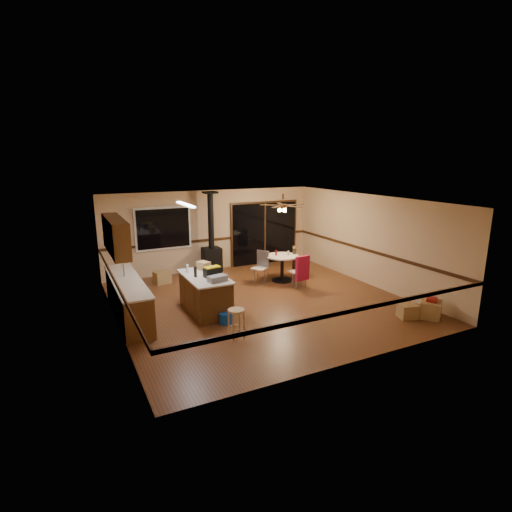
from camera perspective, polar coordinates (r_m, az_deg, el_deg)
floor at (r=10.31m, az=0.75°, el=-6.58°), size 7.00×7.00×0.00m
ceiling at (r=9.71m, az=0.80°, el=7.95°), size 7.00×7.00×0.00m
wall_back at (r=13.07m, az=-6.29°, el=3.65°), size 7.00×0.00×7.00m
wall_front at (r=7.12m, az=13.84°, el=-5.39°), size 7.00×0.00×7.00m
wall_left at (r=8.93m, az=-19.62°, el=-1.88°), size 0.00×7.00×7.00m
wall_right at (r=11.91m, az=15.93°, el=2.19°), size 0.00×7.00×7.00m
chair_rail at (r=10.00m, az=0.77°, el=-1.20°), size 7.00×7.00×0.08m
window at (r=12.54m, az=-13.11°, el=3.86°), size 1.72×0.10×1.32m
sliding_door at (r=13.83m, az=1.22°, el=3.24°), size 2.52×0.10×2.10m
lower_cabinets at (r=9.70m, az=-17.83°, el=-5.91°), size 0.60×3.00×0.86m
countertop at (r=9.56m, az=-18.03°, el=-3.37°), size 0.64×3.04×0.04m
upper_cabinets at (r=9.50m, az=-19.41°, el=2.77°), size 0.35×2.00×0.80m
kitchen_island at (r=9.60m, az=-7.27°, el=-5.39°), size 0.88×1.68×0.90m
wood_stove at (r=12.70m, az=-6.36°, el=0.72°), size 0.55×0.50×2.52m
ceiling_fan at (r=11.59m, az=3.88°, el=6.96°), size 0.24×0.24×0.55m
fluorescent_strip at (r=9.32m, az=-10.03°, el=7.25°), size 0.10×1.20×0.04m
toolbox_grey at (r=9.00m, az=-5.53°, el=-3.21°), size 0.46×0.32×0.13m
toolbox_black at (r=9.35m, az=-6.26°, el=-2.32°), size 0.42×0.27×0.22m
toolbox_yellow_lid at (r=9.31m, az=-6.28°, el=-1.59°), size 0.39×0.25×0.03m
box_on_island at (r=9.95m, az=-7.50°, el=-1.38°), size 0.33×0.37×0.20m
bottle_dark at (r=9.38m, az=-8.65°, el=-2.24°), size 0.09×0.09×0.25m
bottle_pink at (r=9.50m, az=-6.47°, el=-2.01°), size 0.09×0.09×0.23m
bottle_white at (r=9.76m, az=-9.78°, el=-1.80°), size 0.07×0.07×0.19m
bar_stool at (r=8.28m, az=-2.83°, el=-9.60°), size 0.44×0.44×0.61m
blue_bucket at (r=9.02m, az=-4.38°, el=-8.84°), size 0.39×0.39×0.25m
dining_table at (r=11.91m, az=3.75°, el=-1.08°), size 0.96×0.96×0.78m
glass_red at (r=11.84m, az=2.90°, el=0.47°), size 0.08×0.08×0.16m
glass_cream at (r=11.88m, az=4.64°, el=0.42°), size 0.06×0.06×0.13m
chair_left at (r=11.75m, az=0.79°, el=-0.99°), size 0.56×0.55×0.51m
chair_near at (r=11.24m, az=6.56°, el=-1.73°), size 0.48×0.51×0.70m
chair_right at (r=12.29m, az=5.61°, el=-0.35°), size 0.61×0.59×0.70m
box_under_window at (r=12.06m, az=-13.25°, el=-2.98°), size 0.51×0.44×0.36m
box_corner_a at (r=10.13m, az=23.71°, el=-6.98°), size 0.68×0.66×0.40m
box_corner_b at (r=9.92m, az=20.86°, el=-7.36°), size 0.48×0.44×0.32m
box_small_red at (r=10.05m, az=23.84°, el=-5.73°), size 0.35×0.34×0.07m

